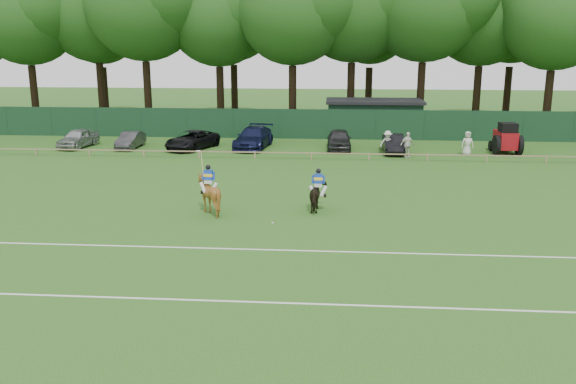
# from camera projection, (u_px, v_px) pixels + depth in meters

# --- Properties ---
(ground) EXTENTS (160.00, 160.00, 0.00)m
(ground) POSITION_uv_depth(u_px,v_px,m) (271.00, 242.00, 25.37)
(ground) COLOR #1E4C14
(ground) RESTS_ON ground
(horse_dark) EXTENTS (0.84, 1.83, 1.54)m
(horse_dark) POSITION_uv_depth(u_px,v_px,m) (318.00, 196.00, 29.79)
(horse_dark) COLOR black
(horse_dark) RESTS_ON ground
(horse_chestnut) EXTENTS (1.65, 1.82, 1.89)m
(horse_chestnut) POSITION_uv_depth(u_px,v_px,m) (209.00, 194.00, 29.28)
(horse_chestnut) COLOR brown
(horse_chestnut) RESTS_ON ground
(sedan_silver) EXTENTS (2.28, 4.43, 1.44)m
(sedan_silver) POSITION_uv_depth(u_px,v_px,m) (78.00, 138.00, 47.31)
(sedan_silver) COLOR #A3A4A8
(sedan_silver) RESTS_ON ground
(sedan_grey) EXTENTS (1.34, 3.79, 1.24)m
(sedan_grey) POSITION_uv_depth(u_px,v_px,m) (130.00, 140.00, 47.01)
(sedan_grey) COLOR #2F2F32
(sedan_grey) RESTS_ON ground
(suv_black) EXTENTS (3.94, 5.48, 1.39)m
(suv_black) POSITION_uv_depth(u_px,v_px,m) (192.00, 140.00, 46.59)
(suv_black) COLOR black
(suv_black) RESTS_ON ground
(sedan_navy) EXTENTS (2.89, 5.75, 1.60)m
(sedan_navy) POSITION_uv_depth(u_px,v_px,m) (253.00, 138.00, 47.00)
(sedan_navy) COLOR #121639
(sedan_navy) RESTS_ON ground
(hatch_grey) EXTENTS (1.83, 4.45, 1.51)m
(hatch_grey) POSITION_uv_depth(u_px,v_px,m) (339.00, 139.00, 46.50)
(hatch_grey) COLOR #2A2B2D
(hatch_grey) RESTS_ON ground
(estate_black) EXTENTS (1.47, 4.13, 1.36)m
(estate_black) POSITION_uv_depth(u_px,v_px,m) (393.00, 144.00, 45.03)
(estate_black) COLOR black
(estate_black) RESTS_ON ground
(spectator_left) EXTENTS (1.22, 0.84, 1.74)m
(spectator_left) POSITION_uv_depth(u_px,v_px,m) (387.00, 143.00, 44.31)
(spectator_left) COLOR beige
(spectator_left) RESTS_ON ground
(spectator_mid) EXTENTS (1.16, 0.88, 1.84)m
(spectator_mid) POSITION_uv_depth(u_px,v_px,m) (407.00, 145.00, 43.13)
(spectator_mid) COLOR silver
(spectator_mid) RESTS_ON ground
(spectator_right) EXTENTS (0.90, 0.62, 1.77)m
(spectator_right) POSITION_uv_depth(u_px,v_px,m) (467.00, 144.00, 43.84)
(spectator_right) COLOR beige
(spectator_right) RESTS_ON ground
(rider_dark) EXTENTS (0.94, 0.37, 1.41)m
(rider_dark) POSITION_uv_depth(u_px,v_px,m) (318.00, 182.00, 29.60)
(rider_dark) COLOR silver
(rider_dark) RESTS_ON ground
(rider_chestnut) EXTENTS (0.94, 0.60, 2.05)m
(rider_chestnut) POSITION_uv_depth(u_px,v_px,m) (208.00, 178.00, 29.07)
(rider_chestnut) COLOR silver
(rider_chestnut) RESTS_ON ground
(polo_ball) EXTENTS (0.09, 0.09, 0.09)m
(polo_ball) POSITION_uv_depth(u_px,v_px,m) (273.00, 223.00, 27.82)
(polo_ball) COLOR silver
(polo_ball) RESTS_ON ground
(pitch_lines) EXTENTS (60.00, 5.10, 0.01)m
(pitch_lines) POSITION_uv_depth(u_px,v_px,m) (260.00, 273.00, 21.98)
(pitch_lines) COLOR silver
(pitch_lines) RESTS_ON ground
(pitch_rail) EXTENTS (62.10, 0.10, 0.50)m
(pitch_rail) POSITION_uv_depth(u_px,v_px,m) (297.00, 153.00, 42.66)
(pitch_rail) COLOR #997F5B
(pitch_rail) RESTS_ON ground
(perimeter_fence) EXTENTS (92.08, 0.08, 2.50)m
(perimeter_fence) POSITION_uv_depth(u_px,v_px,m) (304.00, 124.00, 51.17)
(perimeter_fence) COLOR #14351E
(perimeter_fence) RESTS_ON ground
(utility_shed) EXTENTS (8.40, 4.40, 3.04)m
(utility_shed) POSITION_uv_depth(u_px,v_px,m) (374.00, 117.00, 53.55)
(utility_shed) COLOR #14331E
(utility_shed) RESTS_ON ground
(tree_row) EXTENTS (96.00, 12.00, 21.00)m
(tree_row) POSITION_uv_depth(u_px,v_px,m) (329.00, 126.00, 59.06)
(tree_row) COLOR #26561C
(tree_row) RESTS_ON ground
(tractor) EXTENTS (1.95, 2.77, 2.30)m
(tractor) POSITION_uv_depth(u_px,v_px,m) (506.00, 139.00, 44.62)
(tractor) COLOR maroon
(tractor) RESTS_ON ground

